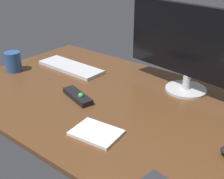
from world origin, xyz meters
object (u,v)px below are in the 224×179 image
at_px(keyboard, 71,67).
at_px(coffee_mug, 13,62).
at_px(monitor, 191,45).
at_px(notepad, 96,133).
at_px(media_remote, 78,96).

relative_size(keyboard, coffee_mug, 3.71).
relative_size(monitor, coffee_mug, 6.25).
distance_m(keyboard, coffee_mug, 0.29).
height_order(monitor, keyboard, monitor).
relative_size(monitor, keyboard, 1.69).
bearing_deg(monitor, keyboard, -158.35).
height_order(coffee_mug, notepad, coffee_mug).
bearing_deg(media_remote, coffee_mug, -165.37).
bearing_deg(monitor, media_remote, -122.98).
bearing_deg(media_remote, monitor, 64.94).
distance_m(media_remote, coffee_mug, 0.47).
xyz_separation_m(keyboard, coffee_mug, (-0.20, -0.20, 0.04)).
xyz_separation_m(coffee_mug, notepad, (0.70, -0.16, -0.04)).
distance_m(monitor, coffee_mug, 0.87).
height_order(media_remote, coffee_mug, coffee_mug).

